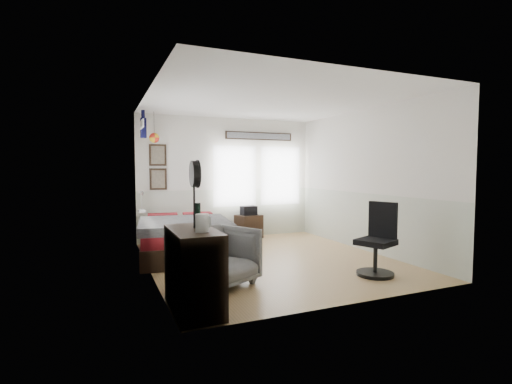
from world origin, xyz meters
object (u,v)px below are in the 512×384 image
Objects in this scene: armchair at (220,257)px; nightstand at (249,226)px; dresser at (194,270)px; bed at (184,237)px; task_chair at (378,245)px.

armchair is 1.62× the size of nightstand.
dresser reaches higher than nightstand.
bed is at bearing -160.87° from nightstand.
task_chair is (2.38, -2.32, 0.11)m from bed.
dresser is 0.90m from armchair.
nightstand is (1.70, 1.11, -0.06)m from bed.
task_chair is at bearing -92.96° from nightstand.
armchair reaches higher than nightstand.
armchair is at bearing 54.07° from dresser.
dresser is at bearing 163.97° from task_chair.
armchair is 2.33m from task_chair.
dresser is at bearing -133.97° from nightstand.
armchair is (0.09, -1.88, 0.06)m from bed.
bed is 2.65× the size of armchair.
task_chair reaches higher than nightstand.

